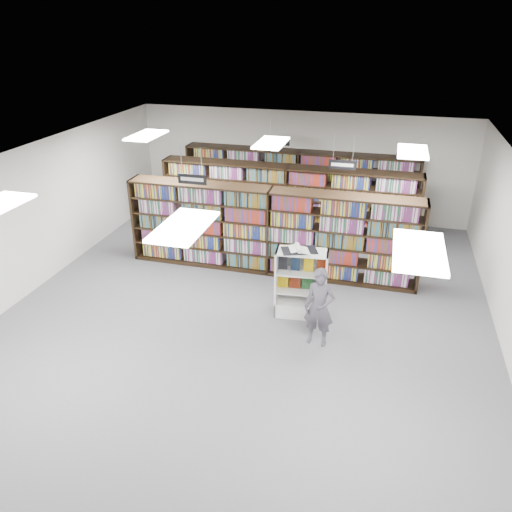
% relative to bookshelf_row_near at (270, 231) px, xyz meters
% --- Properties ---
extents(floor, '(12.00, 12.00, 0.00)m').
position_rel_bookshelf_row_near_xyz_m(floor, '(0.00, -2.00, -1.05)').
color(floor, '#525257').
rests_on(floor, ground).
extents(ceiling, '(10.00, 12.00, 0.10)m').
position_rel_bookshelf_row_near_xyz_m(ceiling, '(0.00, -2.00, 2.15)').
color(ceiling, silver).
rests_on(ceiling, wall_back).
extents(wall_back, '(10.00, 0.10, 3.20)m').
position_rel_bookshelf_row_near_xyz_m(wall_back, '(0.00, 4.00, 0.55)').
color(wall_back, silver).
rests_on(wall_back, ground).
extents(wall_front, '(10.00, 0.10, 3.20)m').
position_rel_bookshelf_row_near_xyz_m(wall_front, '(0.00, -8.00, 0.55)').
color(wall_front, silver).
rests_on(wall_front, ground).
extents(wall_left, '(0.10, 12.00, 3.20)m').
position_rel_bookshelf_row_near_xyz_m(wall_left, '(-5.00, -2.00, 0.55)').
color(wall_left, silver).
rests_on(wall_left, ground).
extents(bookshelf_row_near, '(7.00, 0.60, 2.10)m').
position_rel_bookshelf_row_near_xyz_m(bookshelf_row_near, '(0.00, 0.00, 0.00)').
color(bookshelf_row_near, black).
rests_on(bookshelf_row_near, floor).
extents(bookshelf_row_mid, '(7.00, 0.60, 2.10)m').
position_rel_bookshelf_row_near_xyz_m(bookshelf_row_mid, '(0.00, 2.00, 0.00)').
color(bookshelf_row_mid, black).
rests_on(bookshelf_row_mid, floor).
extents(bookshelf_row_far, '(7.00, 0.60, 2.10)m').
position_rel_bookshelf_row_near_xyz_m(bookshelf_row_far, '(0.00, 3.70, 0.00)').
color(bookshelf_row_far, black).
rests_on(bookshelf_row_far, floor).
extents(aisle_sign_left, '(0.65, 0.02, 0.80)m').
position_rel_bookshelf_row_near_xyz_m(aisle_sign_left, '(-1.50, -1.00, 1.48)').
color(aisle_sign_left, '#B2B2B7').
rests_on(aisle_sign_left, ceiling).
extents(aisle_sign_right, '(0.65, 0.02, 0.80)m').
position_rel_bookshelf_row_near_xyz_m(aisle_sign_right, '(1.50, 1.00, 1.48)').
color(aisle_sign_right, '#B2B2B7').
rests_on(aisle_sign_right, ceiling).
extents(aisle_sign_center, '(0.65, 0.02, 0.80)m').
position_rel_bookshelf_row_near_xyz_m(aisle_sign_center, '(-0.50, 3.00, 1.48)').
color(aisle_sign_center, '#B2B2B7').
rests_on(aisle_sign_center, ceiling).
extents(troffer_front_center, '(0.60, 1.20, 0.04)m').
position_rel_bookshelf_row_near_xyz_m(troffer_front_center, '(0.00, -5.00, 2.11)').
color(troffer_front_center, white).
rests_on(troffer_front_center, ceiling).
extents(troffer_front_right, '(0.60, 1.20, 0.04)m').
position_rel_bookshelf_row_near_xyz_m(troffer_front_right, '(3.00, -5.00, 2.11)').
color(troffer_front_right, white).
rests_on(troffer_front_right, ceiling).
extents(troffer_back_left, '(0.60, 1.20, 0.04)m').
position_rel_bookshelf_row_near_xyz_m(troffer_back_left, '(-3.00, 0.00, 2.11)').
color(troffer_back_left, white).
rests_on(troffer_back_left, ceiling).
extents(troffer_back_center, '(0.60, 1.20, 0.04)m').
position_rel_bookshelf_row_near_xyz_m(troffer_back_center, '(0.00, 0.00, 2.11)').
color(troffer_back_center, white).
rests_on(troffer_back_center, ceiling).
extents(troffer_back_right, '(0.60, 1.20, 0.04)m').
position_rel_bookshelf_row_near_xyz_m(troffer_back_right, '(3.00, 0.00, 2.11)').
color(troffer_back_right, white).
rests_on(troffer_back_right, ceiling).
extents(endcap_display, '(1.09, 0.61, 1.46)m').
position_rel_bookshelf_row_near_xyz_m(endcap_display, '(1.08, -1.73, -0.56)').
color(endcap_display, silver).
rests_on(endcap_display, floor).
extents(open_book, '(0.79, 0.62, 0.13)m').
position_rel_bookshelf_row_near_xyz_m(open_book, '(1.02, -1.77, 0.44)').
color(open_book, black).
rests_on(open_book, endcap_display).
extents(shopper, '(0.60, 0.42, 1.57)m').
position_rel_bookshelf_row_near_xyz_m(shopper, '(1.60, -2.70, -0.27)').
color(shopper, '#48444E').
rests_on(shopper, floor).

